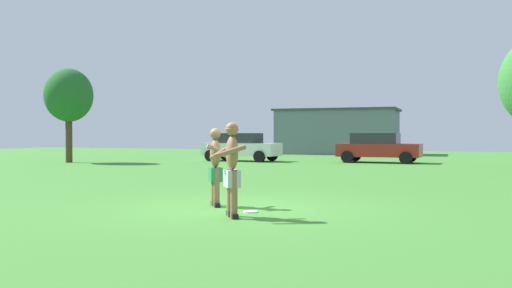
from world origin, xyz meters
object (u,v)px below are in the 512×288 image
Objects in this scene: player_near at (216,165)px; frisbee at (251,212)px; car_white_near_post at (241,147)px; car_red_mid_lot at (378,147)px; player_in_gray at (232,164)px; tree_behind_players at (69,96)px.

player_near reaches higher than frisbee.
player_near is 19.16m from car_white_near_post.
frisbee is at bearing -67.71° from car_white_near_post.
car_white_near_post and car_red_mid_lot have the same top height.
player_in_gray is 6.14× the size of frisbee.
player_in_gray is at bearing -90.08° from car_red_mid_lot.
tree_behind_players reaches higher than frisbee.
frisbee is at bearing 81.66° from player_in_gray.
tree_behind_players reaches higher than player_in_gray.
tree_behind_players is (-14.67, 13.36, 2.71)m from player_near.
tree_behind_players reaches higher than car_red_mid_lot.
car_white_near_post is (-7.50, 19.26, -0.14)m from player_in_gray.
player_near is 0.37× the size of car_red_mid_lot.
player_in_gray is 21.53m from tree_behind_players.
player_in_gray reaches higher than player_near.
car_white_near_post is (-6.61, 17.99, -0.04)m from player_near.
frisbee is 0.06× the size of tree_behind_players.
player_in_gray is at bearing -98.34° from frisbee.
player_in_gray reaches higher than car_white_near_post.
player_in_gray is at bearing -68.72° from car_white_near_post.
tree_behind_players is at bearing 137.68° from player_near.
player_in_gray is (0.90, -1.27, 0.11)m from player_near.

